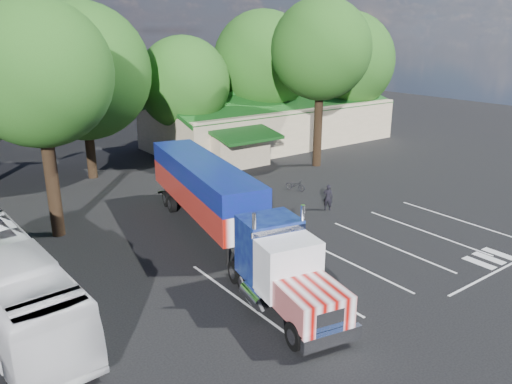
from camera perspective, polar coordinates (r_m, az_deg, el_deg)
ground at (r=29.39m, az=1.86°, el=-3.81°), size 120.00×120.00×0.00m
event_hall at (r=50.54m, az=1.61°, el=8.05°), size 24.20×14.12×5.55m
tree_row_c at (r=39.54m, az=-19.24°, el=12.84°), size 10.00×10.00×13.05m
tree_row_d at (r=44.38m, az=-8.27°, el=12.20°), size 8.00×8.00×10.60m
tree_row_e at (r=49.57m, az=0.83°, el=14.70°), size 9.60×9.60×12.90m
tree_row_f at (r=55.37m, az=10.15°, el=14.47°), size 10.40×10.40×13.00m
tree_near_left at (r=28.20m, az=-23.65°, el=12.26°), size 7.60×7.60×12.65m
tree_near_right at (r=41.30m, az=7.43°, el=15.82°), size 8.00×8.00×13.50m
semi_truck at (r=26.20m, az=-4.14°, el=-1.17°), size 6.23×19.76×4.12m
woman at (r=31.93m, az=8.23°, el=-0.59°), size 0.67×0.73×1.68m
bicycle at (r=35.70m, az=4.53°, el=0.80°), size 1.08×1.61×0.80m
tour_bus at (r=21.59m, az=-26.27°, el=-9.58°), size 3.34×11.55×3.18m
silver_sedan at (r=46.87m, az=2.79°, el=5.27°), size 3.97×2.90×1.25m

